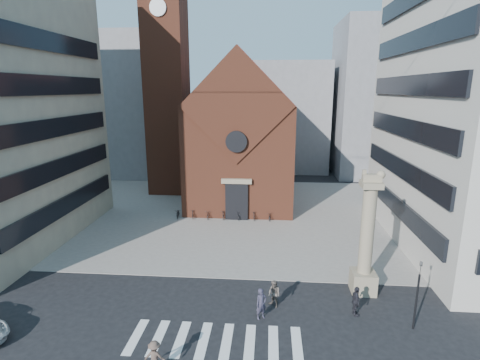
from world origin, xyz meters
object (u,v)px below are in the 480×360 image
Objects in this scene: traffic_light at (417,294)px; pedestrian_0 at (261,304)px; pedestrian_1 at (274,294)px; lion_column at (366,245)px; pedestrian_2 at (356,301)px; scooter_0 at (178,213)px.

pedestrian_0 is at bearing 177.91° from traffic_light.
lion_column is at bearing 64.85° from pedestrian_1.
lion_column is 4.50× the size of pedestrian_2.
lion_column is at bearing 116.46° from traffic_light.
lion_column reaches higher than traffic_light.
lion_column reaches higher than pedestrian_2.
pedestrian_2 is at bearing -26.03° from pedestrian_0.
pedestrian_1 is at bearing -66.41° from scooter_0.
traffic_light is 8.42m from pedestrian_1.
traffic_light is 2.18× the size of pedestrian_0.
pedestrian_0 is at bearing -70.36° from scooter_0.
pedestrian_2 is (-3.11, 1.11, -1.32)m from traffic_light.
traffic_light is at bearing -63.54° from lion_column.
lion_column is at bearing -5.87° from pedestrian_0.
pedestrian_1 is 1.05× the size of scooter_0.
traffic_light reaches higher than pedestrian_2.
pedestrian_0 is at bearing -76.74° from pedestrian_1.
pedestrian_1 is at bearing 168.43° from traffic_light.
lion_column reaches higher than pedestrian_1.
pedestrian_1 is 5.06m from pedestrian_2.
lion_column is 7.06m from pedestrian_1.
scooter_0 is (-10.34, 16.46, -0.40)m from pedestrian_1.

